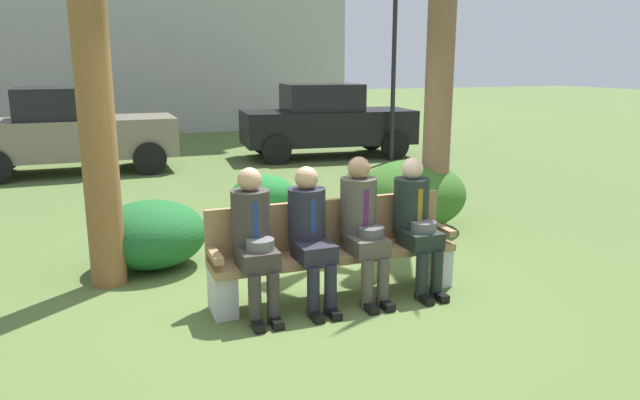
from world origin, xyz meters
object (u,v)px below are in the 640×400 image
(shrub_near_bench, at_px, (151,234))
(park_bench, at_px, (333,250))
(street_lamp, at_px, (394,57))
(parked_car_far, at_px, (326,121))
(seated_man_rightmost, at_px, (416,218))
(seated_man_leftmost, at_px, (254,234))
(shrub_mid_lawn, at_px, (263,194))
(parked_car_near, at_px, (71,131))
(seated_man_centerright, at_px, (363,221))
(seated_man_centerleft, at_px, (310,229))
(shrub_far_lawn, at_px, (411,194))

(shrub_near_bench, bearing_deg, park_bench, -43.47)
(park_bench, distance_m, street_lamp, 8.26)
(shrub_near_bench, bearing_deg, parked_car_far, 54.66)
(seated_man_rightmost, bearing_deg, seated_man_leftmost, 179.98)
(seated_man_leftmost, height_order, shrub_near_bench, seated_man_leftmost)
(park_bench, xyz_separation_m, shrub_mid_lawn, (0.25, 3.26, -0.15))
(park_bench, distance_m, parked_car_near, 8.21)
(seated_man_centerright, bearing_deg, seated_man_centerleft, -179.99)
(shrub_far_lawn, bearing_deg, seated_man_rightmost, -118.80)
(seated_man_centerright, relative_size, parked_car_far, 0.33)
(street_lamp, bearing_deg, seated_man_centerleft, -122.87)
(parked_car_far, relative_size, street_lamp, 1.09)
(seated_man_rightmost, relative_size, shrub_far_lawn, 0.88)
(seated_man_rightmost, distance_m, street_lamp, 7.95)
(shrub_far_lawn, height_order, parked_car_far, parked_car_far)
(seated_man_centerright, relative_size, shrub_far_lawn, 0.90)
(seated_man_leftmost, xyz_separation_m, street_lamp, (5.03, 6.99, 1.55))
(parked_car_near, bearing_deg, parked_car_far, 0.98)
(parked_car_far, bearing_deg, seated_man_leftmost, -115.76)
(park_bench, relative_size, shrub_mid_lawn, 2.54)
(park_bench, relative_size, shrub_far_lawn, 1.61)
(shrub_near_bench, bearing_deg, street_lamp, 43.31)
(parked_car_near, relative_size, parked_car_far, 0.97)
(seated_man_centerleft, height_order, shrub_far_lawn, seated_man_centerleft)
(shrub_mid_lawn, xyz_separation_m, parked_car_near, (-2.61, 4.59, 0.55))
(seated_man_leftmost, relative_size, shrub_far_lawn, 0.88)
(park_bench, distance_m, shrub_far_lawn, 2.60)
(seated_man_centerright, xyz_separation_m, shrub_near_bench, (-1.75, 1.57, -0.37))
(seated_man_leftmost, distance_m, shrub_mid_lawn, 3.58)
(seated_man_centerright, distance_m, street_lamp, 8.20)
(shrub_mid_lawn, bearing_deg, parked_car_near, 119.57)
(park_bench, xyz_separation_m, seated_man_centerleft, (-0.28, -0.13, 0.27))
(seated_man_leftmost, height_order, street_lamp, street_lamp)
(parked_car_near, bearing_deg, street_lamp, -8.60)
(shrub_near_bench, distance_m, parked_car_near, 6.49)
(shrub_near_bench, distance_m, shrub_far_lawn, 3.40)
(seated_man_leftmost, xyz_separation_m, shrub_mid_lawn, (1.04, 3.40, -0.43))
(seated_man_rightmost, relative_size, street_lamp, 0.34)
(park_bench, relative_size, seated_man_leftmost, 1.83)
(seated_man_leftmost, height_order, parked_car_far, parked_car_far)
(shrub_mid_lawn, bearing_deg, street_lamp, 42.00)
(park_bench, bearing_deg, shrub_near_bench, 136.53)
(shrub_near_bench, bearing_deg, seated_man_centerright, -41.86)
(seated_man_leftmost, xyz_separation_m, seated_man_centerleft, (0.52, 0.00, -0.01))
(seated_man_centerright, bearing_deg, shrub_far_lawn, 50.02)
(parked_car_near, distance_m, street_lamp, 6.82)
(park_bench, distance_m, seated_man_centerright, 0.40)
(seated_man_leftmost, bearing_deg, park_bench, 9.79)
(shrub_near_bench, xyz_separation_m, shrub_far_lawn, (3.38, 0.38, 0.09))
(seated_man_centerleft, distance_m, seated_man_centerright, 0.51)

